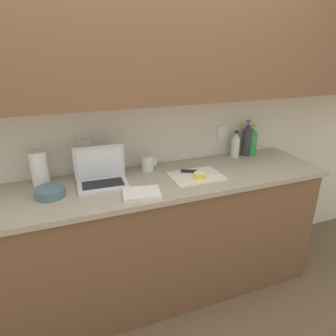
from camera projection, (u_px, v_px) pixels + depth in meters
name	position (u px, v px, depth m)	size (l,w,h in m)	color
ground_plane	(147.00, 293.00, 2.29)	(12.00, 12.00, 0.00)	brown
wall_back	(130.00, 80.00, 1.91)	(5.20, 0.38, 2.60)	silver
counter_unit	(142.00, 241.00, 2.11)	(2.56, 0.59, 0.94)	brown
laptop	(102.00, 176.00, 1.90)	(0.33, 0.24, 0.24)	silver
cutting_board	(196.00, 176.00, 2.03)	(0.35, 0.26, 0.01)	silver
knife	(194.00, 172.00, 2.07)	(0.26, 0.15, 0.02)	silver
lemon_half_cut	(199.00, 175.00, 1.98)	(0.08, 0.08, 0.04)	yellow
bottle_green_soda	(235.00, 145.00, 2.37)	(0.07, 0.07, 0.21)	silver
bottle_oil_tall	(247.00, 139.00, 2.39)	(0.07, 0.07, 0.29)	#333338
bottle_water_clear	(252.00, 141.00, 2.41)	(0.08, 0.08, 0.24)	#2D934C
measuring_cup	(148.00, 163.00, 2.12)	(0.11, 0.09, 0.11)	silver
bowl_white	(50.00, 192.00, 1.75)	(0.17, 0.17, 0.05)	slate
paper_towel_roll	(39.00, 169.00, 1.86)	(0.10, 0.10, 0.23)	white
dish_towel	(142.00, 193.00, 1.77)	(0.22, 0.16, 0.02)	silver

